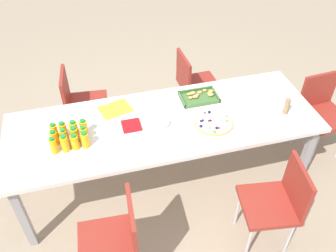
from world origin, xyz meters
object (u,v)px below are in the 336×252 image
Objects in this scene: party_table at (164,127)px; chair_end at (322,109)px; juice_bottle_7 at (84,134)px; juice_bottle_8 at (54,132)px; juice_bottle_5 at (64,137)px; juice_bottle_9 at (63,130)px; juice_bottle_10 at (74,129)px; juice_bottle_11 at (84,127)px; chair_far_right at (193,82)px; juice_bottle_6 at (75,135)px; chair_near_right at (278,200)px; plate_stack at (157,123)px; juice_bottle_3 at (85,140)px; napkin_stack at (131,126)px; chair_near_left at (117,238)px; cardboard_tube at (287,106)px; paper_folder at (115,109)px; snack_tray at (199,96)px; juice_bottle_0 at (54,146)px; fruit_pizza at (214,122)px; juice_bottle_4 at (54,138)px; juice_bottle_2 at (75,142)px; juice_bottle_1 at (65,144)px; chair_far_left at (80,101)px.

party_table is 1.62m from chair_end.
juice_bottle_7 is 0.23m from juice_bottle_8.
juice_bottle_9 reaches higher than juice_bottle_5.
juice_bottle_10 is 0.08m from juice_bottle_11.
juice_bottle_9 is at bearing 0.41° from juice_bottle_8.
juice_bottle_11 is (0.01, 0.07, 0.00)m from juice_bottle_7.
juice_bottle_6 reaches higher than chair_far_right.
juice_bottle_10 reaches higher than chair_near_right.
plate_stack is (0.74, -0.04, -0.05)m from juice_bottle_9.
juice_bottle_3 reaches higher than napkin_stack.
chair_end is at bearing 3.14° from plate_stack.
chair_far_right is at bearing 33.46° from juice_bottle_5.
chair_near_left is 5.65× the size of cardboard_tube.
juice_bottle_8 is 0.81m from plate_stack.
juice_bottle_5 reaches higher than juice_bottle_11.
party_table is 0.45m from paper_folder.
juice_bottle_8 is at bearing -170.48° from snack_tray.
chair_near_left is 0.93m from juice_bottle_9.
juice_bottle_9 is (0.08, 0.15, 0.00)m from juice_bottle_0.
juice_bottle_3 is at bearing -90.99° from juice_bottle_11.
juice_bottle_3 is 0.60m from plate_stack.
snack_tray is (1.03, 0.21, -0.05)m from juice_bottle_11.
juice_bottle_6 reaches higher than fruit_pizza.
chair_end is at bearing 1.37° from juice_bottle_11.
juice_bottle_2 is at bearing -26.53° from juice_bottle_4.
juice_bottle_3 reaches higher than juice_bottle_10.
fruit_pizza is at bearing -7.38° from juice_bottle_9.
snack_tray is (1.18, 0.36, -0.06)m from juice_bottle_1.
juice_bottle_8 is (0.01, 0.15, 0.00)m from juice_bottle_0.
chair_near_left reaches higher than fruit_pizza.
juice_bottle_2 is (0.07, 0.01, -0.01)m from juice_bottle_1.
juice_bottle_0 is at bearing -58.26° from chair_far_right.
juice_bottle_1 is 1.05× the size of juice_bottle_11.
juice_bottle_8 is (-0.07, 0.08, 0.00)m from juice_bottle_5.
juice_bottle_5 reaches higher than juice_bottle_7.
juice_bottle_5 reaches higher than fruit_pizza.
juice_bottle_1 is 1.12× the size of juice_bottle_7.
juice_bottle_8 is at bearing 179.43° from juice_bottle_11.
chair_near_right is 1.11m from snack_tray.
juice_bottle_1 reaches higher than juice_bottle_2.
juice_bottle_8 is 0.75× the size of plate_stack.
fruit_pizza is 2.17× the size of cardboard_tube.
juice_bottle_2 reaches higher than chair_far_right.
chair_end is at bearing 3.17° from juice_bottle_7.
chair_end is 2.39m from chair_far_left.
juice_bottle_7 is (0.07, 0.01, -0.01)m from juice_bottle_6.
juice_bottle_7 is (0.22, -0.00, -0.00)m from juice_bottle_4.
chair_far_right is 5.86× the size of juice_bottle_11.
juice_bottle_0 is at bearing -163.90° from snack_tray.
juice_bottle_5 is at bearing 155.24° from juice_bottle_3.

